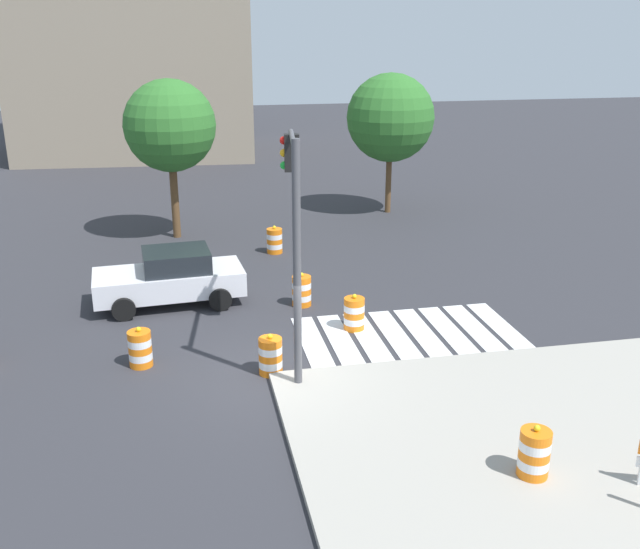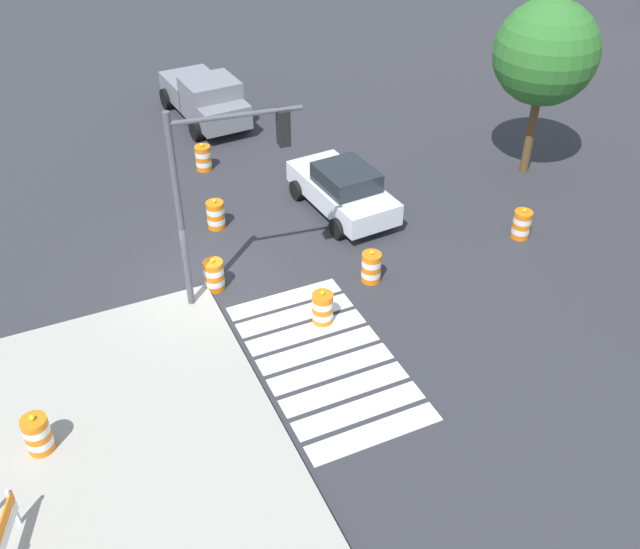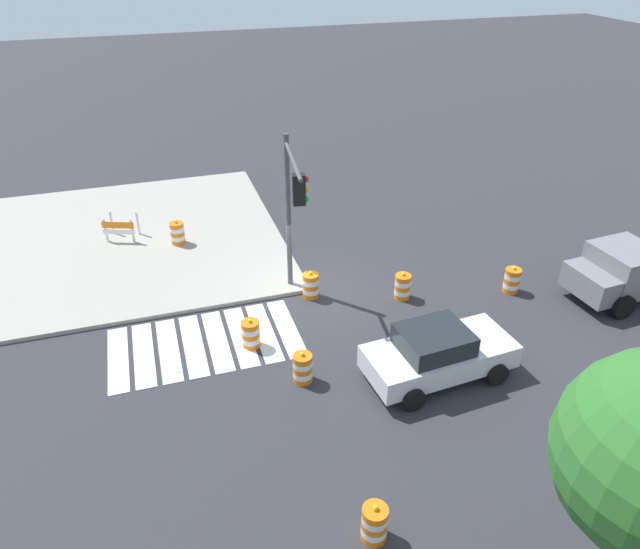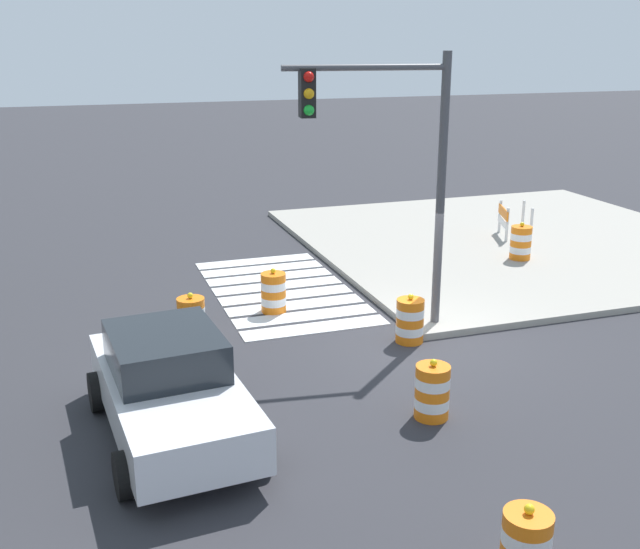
% 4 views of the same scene
% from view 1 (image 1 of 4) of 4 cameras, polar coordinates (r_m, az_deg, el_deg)
% --- Properties ---
extents(ground_plane, '(120.00, 120.00, 0.00)m').
position_cam_1_polar(ground_plane, '(16.94, -4.11, -8.24)').
color(ground_plane, '#2D2D33').
extents(crosswalk_stripes, '(5.85, 3.20, 0.02)m').
position_cam_1_polar(crosswalk_stripes, '(19.34, 7.03, -4.66)').
color(crosswalk_stripes, silver).
rests_on(crosswalk_stripes, ground).
extents(sports_car, '(4.43, 2.39, 1.63)m').
position_cam_1_polar(sports_car, '(21.41, -11.82, -0.22)').
color(sports_car, silver).
rests_on(sports_car, ground).
extents(traffic_barrel_crosswalk_end, '(0.56, 0.56, 1.02)m').
position_cam_1_polar(traffic_barrel_crosswalk_end, '(17.81, -14.16, -5.75)').
color(traffic_barrel_crosswalk_end, orange).
rests_on(traffic_barrel_crosswalk_end, ground).
extents(traffic_barrel_median_near, '(0.56, 0.56, 1.02)m').
position_cam_1_polar(traffic_barrel_median_near, '(19.31, 2.74, -3.14)').
color(traffic_barrel_median_near, orange).
rests_on(traffic_barrel_median_near, ground).
extents(traffic_barrel_median_far, '(0.56, 0.56, 1.02)m').
position_cam_1_polar(traffic_barrel_median_far, '(16.95, -3.97, -6.50)').
color(traffic_barrel_median_far, orange).
rests_on(traffic_barrel_median_far, ground).
extents(traffic_barrel_far_curb, '(0.56, 0.56, 1.02)m').
position_cam_1_polar(traffic_barrel_far_curb, '(25.84, -3.65, 2.71)').
color(traffic_barrel_far_curb, orange).
rests_on(traffic_barrel_far_curb, ground).
extents(traffic_barrel_lane_center, '(0.56, 0.56, 1.02)m').
position_cam_1_polar(traffic_barrel_lane_center, '(20.93, -1.48, -1.31)').
color(traffic_barrel_lane_center, orange).
rests_on(traffic_barrel_lane_center, ground).
extents(traffic_barrel_on_sidewalk, '(0.56, 0.56, 1.02)m').
position_cam_1_polar(traffic_barrel_on_sidewalk, '(13.66, 16.73, -13.49)').
color(traffic_barrel_on_sidewalk, orange).
rests_on(traffic_barrel_on_sidewalk, sidewalk_corner).
extents(traffic_light_pole, '(0.64, 3.27, 5.50)m').
position_cam_1_polar(traffic_light_pole, '(16.13, -2.09, 5.28)').
color(traffic_light_pole, '#4C4C51').
rests_on(traffic_light_pole, sidewalk_corner).
extents(street_tree_streetside_near, '(3.42, 3.42, 6.00)m').
position_cam_1_polar(street_tree_streetside_near, '(27.58, -11.90, 11.51)').
color(street_tree_streetside_near, brown).
rests_on(street_tree_streetside_near, ground).
extents(street_tree_streetside_mid, '(3.72, 3.72, 5.97)m').
position_cam_1_polar(street_tree_streetside_mid, '(31.08, 5.65, 12.33)').
color(street_tree_streetside_mid, brown).
rests_on(street_tree_streetside_mid, ground).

